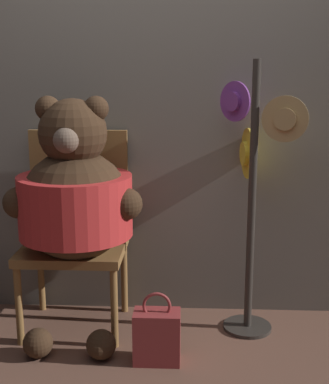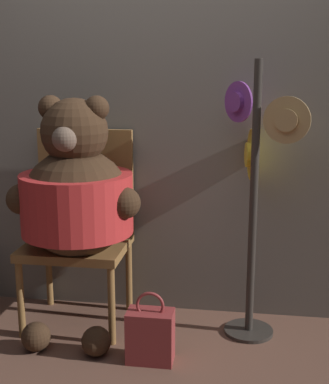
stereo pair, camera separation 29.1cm
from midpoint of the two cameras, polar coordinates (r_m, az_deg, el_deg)
name	(u,v)px [view 1 (the left image)]	position (r m, az deg, el deg)	size (l,w,h in m)	color
ground_plane	(145,367)	(2.86, -5.14, -18.15)	(14.00, 14.00, 0.00)	brown
wall_back	(154,129)	(3.22, -3.73, 6.71)	(8.00, 0.10, 2.26)	slate
chair	(76,224)	(3.18, -12.01, -3.41)	(0.58, 0.50, 1.13)	olive
teddy_bear	(75,198)	(2.95, -12.33, -0.70)	(0.75, 0.66, 1.34)	#3D2819
hat_display_rack	(252,187)	(2.99, 6.61, 0.51)	(0.45, 0.42, 1.53)	#332D28
handbag_on_ground	(157,336)	(2.84, -3.86, -15.12)	(0.24, 0.14, 0.38)	maroon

